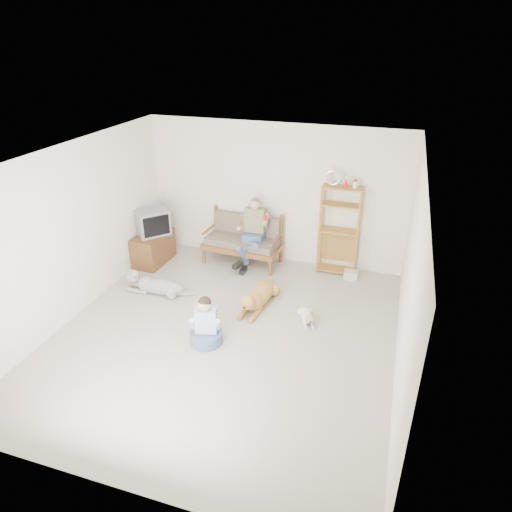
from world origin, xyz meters
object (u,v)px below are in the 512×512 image
(loveseat, at_px, (243,239))
(etagere, at_px, (339,230))
(golden_retriever, at_px, (258,297))
(tv_stand, at_px, (153,248))

(loveseat, relative_size, etagere, 0.78)
(etagere, xyz_separation_m, golden_retriever, (-1.06, -1.60, -0.69))
(etagere, distance_m, tv_stand, 3.63)
(tv_stand, distance_m, golden_retriever, 2.63)
(golden_retriever, bearing_deg, loveseat, 123.92)
(loveseat, xyz_separation_m, etagere, (1.83, 0.12, 0.38))
(etagere, relative_size, golden_retriever, 1.41)
(etagere, height_order, tv_stand, etagere)
(etagere, bearing_deg, golden_retriever, -123.40)
(tv_stand, bearing_deg, loveseat, 20.79)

